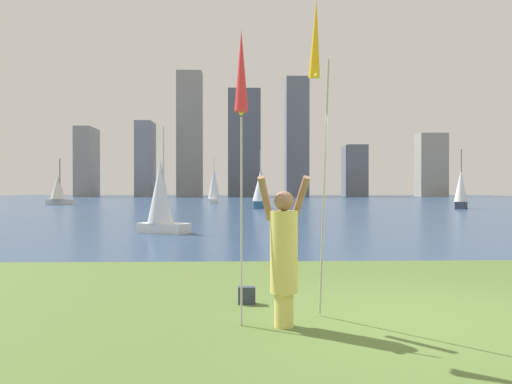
{
  "coord_description": "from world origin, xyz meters",
  "views": [
    {
      "loc": [
        -2.18,
        -5.88,
        1.63
      ],
      "look_at": [
        -1.82,
        7.25,
        1.54
      ],
      "focal_mm": 33.09,
      "sensor_mm": 36.0,
      "label": 1
    }
  ],
  "objects_px": {
    "kite_flag_left": "(241,79)",
    "sailboat_4": "(161,198)",
    "sailboat_0": "(214,186)",
    "bag": "(247,295)",
    "kite_flag_right": "(316,48)",
    "sailboat_6": "(58,189)",
    "sailboat_2": "(261,187)",
    "sailboat_5": "(461,190)",
    "person": "(284,252)"
  },
  "relations": [
    {
      "from": "kite_flag_left",
      "to": "sailboat_4",
      "type": "distance_m",
      "value": 12.54
    },
    {
      "from": "sailboat_0",
      "to": "bag",
      "type": "bearing_deg",
      "value": -85.91
    },
    {
      "from": "kite_flag_right",
      "to": "sailboat_6",
      "type": "xyz_separation_m",
      "value": [
        -20.11,
        42.89,
        -1.98
      ]
    },
    {
      "from": "sailboat_6",
      "to": "sailboat_4",
      "type": "bearing_deg",
      "value": -63.11
    },
    {
      "from": "kite_flag_right",
      "to": "sailboat_2",
      "type": "relative_size",
      "value": 0.84
    },
    {
      "from": "sailboat_0",
      "to": "kite_flag_left",
      "type": "bearing_deg",
      "value": -86.09
    },
    {
      "from": "sailboat_0",
      "to": "sailboat_5",
      "type": "relative_size",
      "value": 1.07
    },
    {
      "from": "kite_flag_right",
      "to": "bag",
      "type": "xyz_separation_m",
      "value": [
        -0.93,
        0.31,
        -3.42
      ]
    },
    {
      "from": "kite_flag_right",
      "to": "sailboat_4",
      "type": "bearing_deg",
      "value": 109.82
    },
    {
      "from": "person",
      "to": "kite_flag_right",
      "type": "bearing_deg",
      "value": 61.2
    },
    {
      "from": "sailboat_0",
      "to": "sailboat_2",
      "type": "height_order",
      "value": "sailboat_0"
    },
    {
      "from": "kite_flag_right",
      "to": "sailboat_6",
      "type": "relative_size",
      "value": 0.88
    },
    {
      "from": "sailboat_2",
      "to": "sailboat_4",
      "type": "distance_m",
      "value": 22.78
    },
    {
      "from": "sailboat_6",
      "to": "bag",
      "type": "bearing_deg",
      "value": -65.76
    },
    {
      "from": "sailboat_4",
      "to": "sailboat_5",
      "type": "relative_size",
      "value": 0.81
    },
    {
      "from": "bag",
      "to": "sailboat_5",
      "type": "relative_size",
      "value": 0.05
    },
    {
      "from": "sailboat_2",
      "to": "sailboat_4",
      "type": "bearing_deg",
      "value": -101.54
    },
    {
      "from": "sailboat_0",
      "to": "sailboat_4",
      "type": "xyz_separation_m",
      "value": [
        0.29,
        -36.37,
        -0.71
      ]
    },
    {
      "from": "person",
      "to": "sailboat_5",
      "type": "bearing_deg",
      "value": 65.11
    },
    {
      "from": "sailboat_2",
      "to": "sailboat_5",
      "type": "xyz_separation_m",
      "value": [
        16.32,
        -1.77,
        -0.2
      ]
    },
    {
      "from": "bag",
      "to": "kite_flag_left",
      "type": "bearing_deg",
      "value": -93.48
    },
    {
      "from": "sailboat_0",
      "to": "sailboat_2",
      "type": "distance_m",
      "value": 14.87
    },
    {
      "from": "kite_flag_right",
      "to": "sailboat_2",
      "type": "xyz_separation_m",
      "value": [
        0.53,
        33.49,
        -1.78
      ]
    },
    {
      "from": "kite_flag_right",
      "to": "sailboat_6",
      "type": "bearing_deg",
      "value": 115.12
    },
    {
      "from": "kite_flag_right",
      "to": "kite_flag_left",
      "type": "bearing_deg",
      "value": -138.78
    },
    {
      "from": "sailboat_4",
      "to": "sailboat_2",
      "type": "bearing_deg",
      "value": 78.46
    },
    {
      "from": "sailboat_2",
      "to": "sailboat_5",
      "type": "bearing_deg",
      "value": -6.2
    },
    {
      "from": "sailboat_5",
      "to": "sailboat_0",
      "type": "bearing_deg",
      "value": 143.2
    },
    {
      "from": "kite_flag_left",
      "to": "sailboat_2",
      "type": "bearing_deg",
      "value": 87.45
    },
    {
      "from": "kite_flag_left",
      "to": "sailboat_2",
      "type": "distance_m",
      "value": 34.43
    },
    {
      "from": "person",
      "to": "sailboat_6",
      "type": "bearing_deg",
      "value": 117.35
    },
    {
      "from": "kite_flag_right",
      "to": "sailboat_4",
      "type": "distance_m",
      "value": 12.1
    },
    {
      "from": "person",
      "to": "kite_flag_left",
      "type": "height_order",
      "value": "kite_flag_left"
    },
    {
      "from": "sailboat_2",
      "to": "sailboat_5",
      "type": "distance_m",
      "value": 16.42
    },
    {
      "from": "kite_flag_right",
      "to": "sailboat_2",
      "type": "distance_m",
      "value": 33.54
    },
    {
      "from": "kite_flag_right",
      "to": "sailboat_0",
      "type": "bearing_deg",
      "value": 95.18
    },
    {
      "from": "sailboat_4",
      "to": "bag",
      "type": "bearing_deg",
      "value": -74.12
    },
    {
      "from": "kite_flag_left",
      "to": "sailboat_2",
      "type": "relative_size",
      "value": 0.7
    },
    {
      "from": "sailboat_6",
      "to": "sailboat_2",
      "type": "bearing_deg",
      "value": -24.49
    },
    {
      "from": "sailboat_0",
      "to": "sailboat_5",
      "type": "bearing_deg",
      "value": -36.8
    },
    {
      "from": "bag",
      "to": "sailboat_2",
      "type": "distance_m",
      "value": 33.26
    },
    {
      "from": "person",
      "to": "sailboat_5",
      "type": "relative_size",
      "value": 0.37
    },
    {
      "from": "kite_flag_left",
      "to": "bag",
      "type": "relative_size",
      "value": 14.38
    },
    {
      "from": "kite_flag_left",
      "to": "sailboat_6",
      "type": "distance_m",
      "value": 47.78
    },
    {
      "from": "sailboat_0",
      "to": "sailboat_4",
      "type": "bearing_deg",
      "value": -89.55
    },
    {
      "from": "kite_flag_left",
      "to": "kite_flag_right",
      "type": "bearing_deg",
      "value": 41.22
    },
    {
      "from": "person",
      "to": "sailboat_0",
      "type": "distance_m",
      "value": 48.52
    },
    {
      "from": "person",
      "to": "kite_flag_left",
      "type": "distance_m",
      "value": 2.09
    },
    {
      "from": "sailboat_0",
      "to": "sailboat_6",
      "type": "xyz_separation_m",
      "value": [
        -15.8,
        -4.66,
        -0.42
      ]
    },
    {
      "from": "bag",
      "to": "sailboat_0",
      "type": "distance_m",
      "value": 47.4
    }
  ]
}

